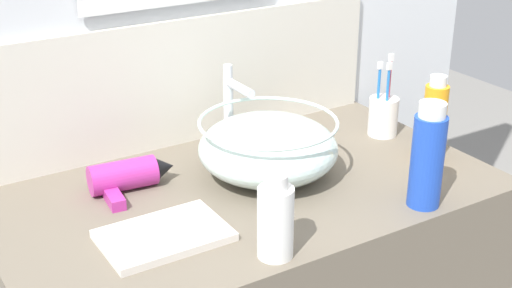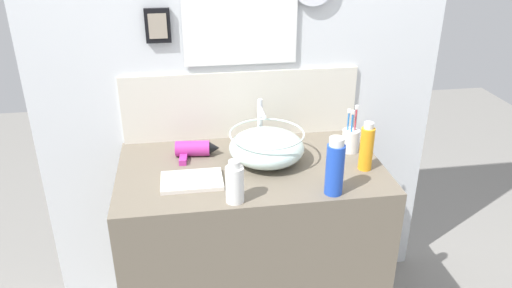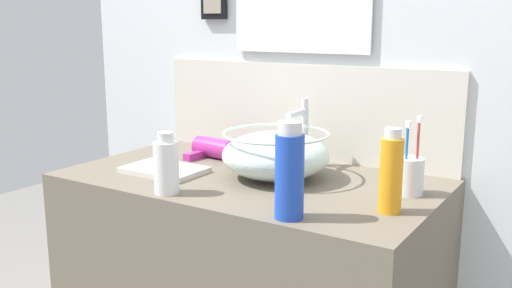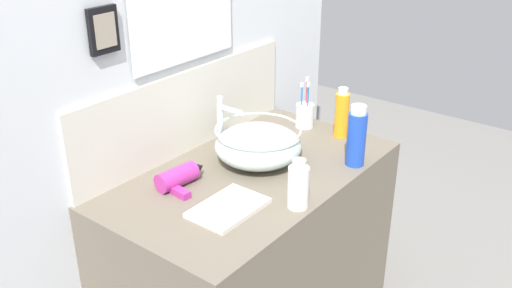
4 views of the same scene
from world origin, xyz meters
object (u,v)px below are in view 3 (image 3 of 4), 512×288
object	(u,v)px
lotion_bottle	(166,166)
soap_dispenser	(289,173)
hand_towel	(164,170)
faucet	(302,128)
glass_bowl_sink	(276,154)
shampoo_bottle	(391,173)
hair_drier	(216,149)
toothbrush_cup	(409,175)

from	to	relation	value
lotion_bottle	soap_dispenser	distance (m)	0.37
hand_towel	faucet	bearing A→B (deg)	42.56
glass_bowl_sink	shampoo_bottle	world-z (taller)	shampoo_bottle
lotion_bottle	shampoo_bottle	size ratio (longest dim) A/B	0.81
hair_drier	hand_towel	size ratio (longest dim) A/B	0.81
soap_dispenser	glass_bowl_sink	bearing A→B (deg)	125.66
hand_towel	toothbrush_cup	bearing A→B (deg)	14.19
shampoo_bottle	hand_towel	xyz separation A→B (m)	(-0.70, -0.01, -0.09)
lotion_bottle	hand_towel	bearing A→B (deg)	133.44
lotion_bottle	toothbrush_cup	bearing A→B (deg)	31.56
lotion_bottle	shampoo_bottle	world-z (taller)	shampoo_bottle
glass_bowl_sink	faucet	distance (m)	0.17
faucet	lotion_bottle	bearing A→B (deg)	-110.27
hair_drier	shampoo_bottle	bearing A→B (deg)	-18.18
faucet	hair_drier	size ratio (longest dim) A/B	1.11
shampoo_bottle	hair_drier	bearing A→B (deg)	161.82
faucet	lotion_bottle	distance (m)	0.48
soap_dispenser	shampoo_bottle	xyz separation A→B (m)	(0.18, 0.16, -0.01)
toothbrush_cup	hand_towel	size ratio (longest dim) A/B	0.89
lotion_bottle	shampoo_bottle	bearing A→B (deg)	16.85
glass_bowl_sink	soap_dispenser	bearing A→B (deg)	-54.34
soap_dispenser	hand_towel	distance (m)	0.55
hair_drier	lotion_bottle	xyz separation A→B (m)	(0.12, -0.39, 0.04)
glass_bowl_sink	toothbrush_cup	size ratio (longest dim) A/B	1.48
faucet	shampoo_bottle	xyz separation A→B (m)	(0.38, -0.28, -0.03)
hair_drier	lotion_bottle	size ratio (longest dim) A/B	1.17
faucet	shampoo_bottle	world-z (taller)	faucet
faucet	lotion_bottle	xyz separation A→B (m)	(-0.16, -0.45, -0.05)
faucet	hand_towel	world-z (taller)	faucet
toothbrush_cup	hand_towel	xyz separation A→B (m)	(-0.69, -0.17, -0.04)
hair_drier	soap_dispenser	size ratio (longest dim) A/B	0.85
hair_drier	lotion_bottle	world-z (taller)	lotion_bottle
hair_drier	hand_towel	world-z (taller)	hair_drier
toothbrush_cup	shampoo_bottle	bearing A→B (deg)	-87.62
hair_drier	hand_towel	xyz separation A→B (m)	(-0.03, -0.23, -0.02)
faucet	soap_dispenser	distance (m)	0.49
faucet	hand_towel	distance (m)	0.44
hair_drier	lotion_bottle	distance (m)	0.41
faucet	glass_bowl_sink	bearing A→B (deg)	-90.00
hair_drier	toothbrush_cup	world-z (taller)	toothbrush_cup
toothbrush_cup	hand_towel	world-z (taller)	toothbrush_cup
toothbrush_cup	soap_dispenser	distance (m)	0.38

